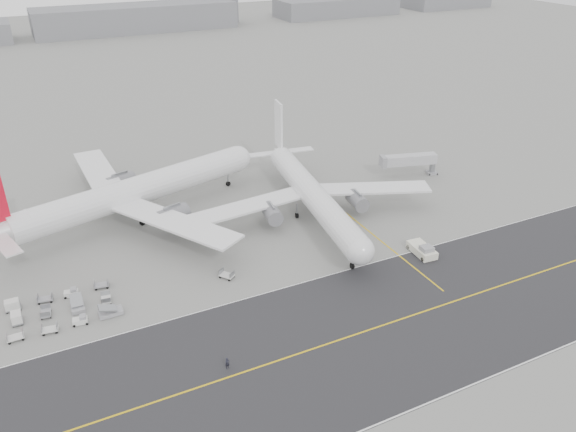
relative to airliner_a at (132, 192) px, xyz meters
name	(u,v)px	position (x,y,z in m)	size (l,w,h in m)	color
ground	(246,290)	(11.20, -34.27, -6.09)	(700.00, 700.00, 0.00)	gray
taxiway	(324,345)	(16.22, -52.25, -6.08)	(220.00, 59.00, 0.03)	#2C2C2F
horizon_buildings	(120,32)	(41.20, 225.73, -6.09)	(520.00, 28.00, 28.00)	slate
airliner_a	(132,192)	(0.00, 0.00, 0.00)	(59.70, 58.46, 21.15)	white
airliner_b	(312,194)	(33.81, -15.32, -0.78)	(52.32, 53.22, 18.42)	white
pushback_tug	(422,250)	(45.33, -38.02, -5.12)	(3.48, 8.37, 2.37)	silver
jet_bridge	(409,161)	(65.30, -6.82, -2.22)	(14.83, 6.41, 5.55)	gray
gse_cluster	(62,312)	(-17.77, -26.95, -6.09)	(21.00, 15.94, 1.88)	#9E9EA4
stray_dolly	(227,278)	(9.53, -29.28, -6.09)	(1.55, 2.52, 1.55)	silver
ground_crew_a	(227,363)	(1.72, -50.56, -5.16)	(0.68, 0.44, 1.86)	black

